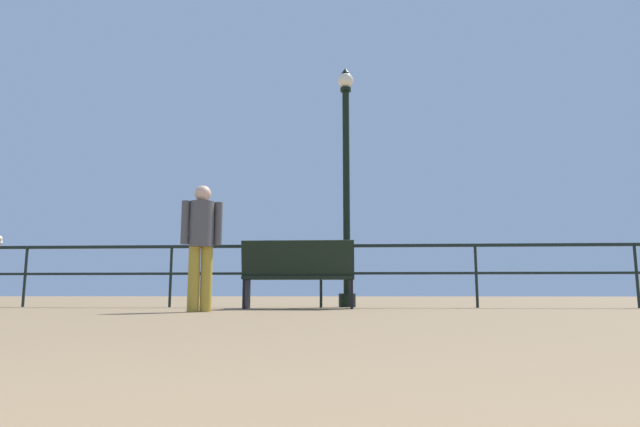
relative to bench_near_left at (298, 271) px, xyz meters
The scene contains 4 objects.
pier_railing 0.78m from the bench_near_left, 66.76° to the left, with size 24.62×0.05×1.01m.
bench_near_left is the anchor object (origin of this frame).
lamppost_center 1.97m from the bench_near_left, 53.25° to the left, with size 0.28×0.28×4.13m.
person_at_railing 1.73m from the bench_near_left, 131.25° to the right, with size 0.49×0.31×1.60m.
Camera 1 is at (0.47, 0.97, 0.25)m, focal length 29.70 mm.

